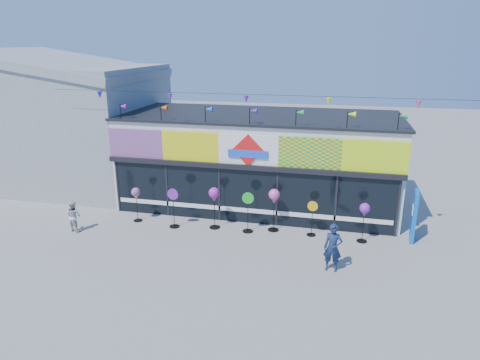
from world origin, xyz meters
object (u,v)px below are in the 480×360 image
(blue_sign, at_px, (414,216))
(child, at_px, (74,216))
(spinner_1, at_px, (173,207))
(adult_man, at_px, (333,248))
(spinner_2, at_px, (214,196))
(spinner_6, at_px, (365,211))
(spinner_0, at_px, (136,194))
(spinner_3, at_px, (248,211))
(spinner_5, at_px, (312,217))
(spinner_4, at_px, (274,198))

(blue_sign, relative_size, child, 1.53)
(blue_sign, relative_size, spinner_1, 1.17)
(adult_man, bearing_deg, spinner_2, 157.45)
(spinner_6, bearing_deg, spinner_1, -177.47)
(adult_man, xyz_separation_m, child, (-9.99, 0.86, -0.18))
(spinner_0, height_order, spinner_1, spinner_1)
(spinner_3, relative_size, spinner_5, 1.17)
(spinner_1, xyz_separation_m, spinner_2, (1.62, 0.29, 0.50))
(adult_man, height_order, child, adult_man)
(blue_sign, distance_m, spinner_0, 10.93)
(spinner_4, bearing_deg, spinner_5, -4.77)
(spinner_4, height_order, adult_man, spinner_4)
(spinner_5, relative_size, spinner_6, 0.91)
(spinner_0, distance_m, spinner_3, 4.72)
(spinner_2, height_order, spinner_6, spinner_2)
(spinner_3, height_order, spinner_5, spinner_3)
(spinner_1, relative_size, child, 1.30)
(blue_sign, bearing_deg, spinner_0, -168.52)
(spinner_3, height_order, spinner_6, spinner_3)
(spinner_1, bearing_deg, adult_man, -18.44)
(spinner_2, bearing_deg, spinner_3, -2.58)
(spinner_1, distance_m, child, 3.91)
(spinner_6, bearing_deg, child, -171.95)
(blue_sign, distance_m, adult_man, 4.21)
(spinner_2, relative_size, spinner_3, 1.04)
(spinner_3, height_order, adult_man, spinner_3)
(spinner_1, distance_m, spinner_2, 1.72)
(spinner_4, xyz_separation_m, spinner_5, (1.50, -0.13, -0.64))
(spinner_1, relative_size, spinner_4, 0.94)
(spinner_0, bearing_deg, spinner_6, 0.58)
(spinner_0, bearing_deg, spinner_1, -7.73)
(spinner_0, xyz_separation_m, spinner_3, (4.71, -0.01, -0.31))
(spinner_1, distance_m, spinner_3, 3.00)
(spinner_0, relative_size, adult_man, 0.91)
(spinner_4, bearing_deg, child, -166.64)
(spinner_0, distance_m, spinner_2, 3.34)
(spinner_3, xyz_separation_m, spinner_5, (2.47, 0.23, -0.12))
(spinner_1, distance_m, spinner_6, 7.37)
(blue_sign, xyz_separation_m, adult_man, (-2.90, -3.05, -0.15))
(spinner_0, distance_m, spinner_4, 5.69)
(spinner_1, height_order, spinner_2, spinner_2)
(spinner_2, xyz_separation_m, spinner_4, (2.34, 0.29, 0.02))
(spinner_2, bearing_deg, spinner_1, -169.86)
(adult_man, relative_size, child, 1.29)
(spinner_6, distance_m, child, 11.17)
(spinner_2, distance_m, child, 5.58)
(child, bearing_deg, spinner_3, -154.43)
(spinner_2, bearing_deg, child, -163.96)
(spinner_0, distance_m, adult_man, 8.35)
(spinner_3, relative_size, adult_man, 1.01)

